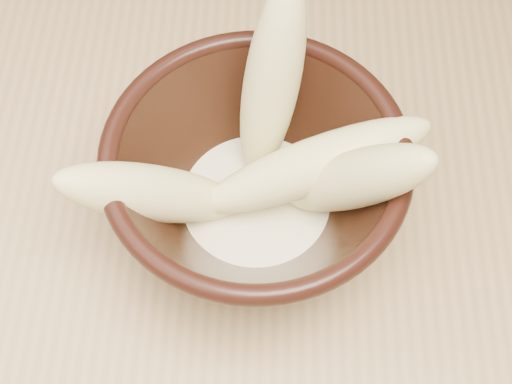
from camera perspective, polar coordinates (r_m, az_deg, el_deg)
table at (r=0.65m, az=7.48°, el=-10.14°), size 1.20×0.80×0.75m
bowl at (r=0.53m, az=0.00°, el=0.53°), size 0.22×0.22×0.12m
milk_puddle at (r=0.56m, az=0.00°, el=-0.95°), size 0.12×0.12×0.02m
banana_upright at (r=0.51m, az=1.25°, el=8.67°), size 0.07×0.11×0.17m
banana_left at (r=0.51m, az=-8.20°, el=-0.10°), size 0.15×0.08×0.12m
banana_right at (r=0.50m, az=7.84°, el=1.00°), size 0.13×0.09×0.14m
banana_across at (r=0.51m, az=4.66°, el=2.10°), size 0.18×0.09×0.09m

